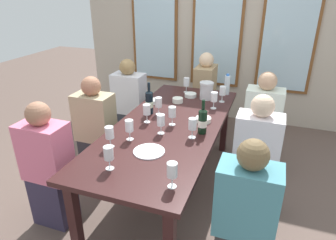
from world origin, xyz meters
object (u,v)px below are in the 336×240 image
wine_glass_5 (172,113)px  wine_glass_0 (161,121)px  water_bottle (227,85)px  wine_glass_6 (159,103)px  white_plate_0 (149,151)px  metal_pitcher (206,91)px  seated_person_6 (205,96)px  seated_person_4 (130,106)px  wine_bottle_1 (149,102)px  wine_bottle_0 (203,121)px  tasting_bowl_2 (178,100)px  tasting_bowl_1 (191,95)px  wine_glass_1 (214,97)px  wine_glass_9 (186,83)px  tasting_bowl_0 (203,120)px  wine_glass_8 (109,133)px  seated_person_2 (96,132)px  wine_glass_7 (193,124)px  dining_table (169,131)px  seated_person_5 (261,125)px  wine_glass_3 (223,92)px  seated_person_1 (244,221)px  wine_glass_2 (109,154)px  tasting_bowl_3 (155,101)px  wine_glass_11 (129,126)px  wine_glass_10 (147,110)px  seated_person_3 (255,158)px  seated_person_0 (49,169)px  wine_glass_4 (172,171)px

wine_glass_5 → wine_glass_0: bearing=-99.7°
water_bottle → wine_glass_6: water_bottle is taller
white_plate_0 → water_bottle: size_ratio=1.01×
metal_pitcher → seated_person_6: (-0.17, 0.67, -0.31)m
water_bottle → seated_person_4: size_ratio=0.22×
water_bottle → metal_pitcher: bearing=-129.1°
white_plate_0 → wine_bottle_1: wine_bottle_1 is taller
wine_bottle_0 → tasting_bowl_2: size_ratio=2.63×
tasting_bowl_1 → wine_glass_5: size_ratio=0.76×
wine_glass_1 → wine_glass_9: (-0.41, 0.39, -0.00)m
wine_glass_0 → seated_person_4: bearing=129.3°
tasting_bowl_0 → wine_glass_1: bearing=86.6°
metal_pitcher → wine_glass_8: bearing=-109.1°
metal_pitcher → seated_person_2: size_ratio=0.17×
wine_glass_0 → wine_glass_9: (-0.11, 1.10, -0.00)m
wine_glass_8 → wine_glass_0: bearing=50.7°
tasting_bowl_2 → wine_glass_7: 0.83m
dining_table → wine_glass_6: (-0.17, 0.18, 0.19)m
wine_glass_7 → seated_person_4: bearing=138.2°
wine_bottle_0 → seated_person_5: size_ratio=0.27×
metal_pitcher → tasting_bowl_2: metal_pitcher is taller
seated_person_2 → seated_person_6: 1.65m
wine_glass_0 → wine_glass_3: size_ratio=1.00×
tasting_bowl_2 → seated_person_2: seated_person_2 is taller
white_plate_0 → seated_person_6: seated_person_6 is taller
wine_glass_3 → seated_person_1: (0.44, -1.51, -0.33)m
wine_glass_0 → seated_person_5: size_ratio=0.16×
wine_bottle_1 → wine_glass_2: bearing=-82.8°
wine_glass_3 → seated_person_1: seated_person_1 is taller
tasting_bowl_3 → wine_glass_5: bearing=-52.1°
water_bottle → wine_glass_11: water_bottle is taller
wine_glass_6 → wine_glass_5: bearing=-42.4°
tasting_bowl_1 → wine_glass_10: size_ratio=0.76×
dining_table → wine_bottle_1: size_ratio=6.96×
seated_person_3 → seated_person_6: bearing=119.2°
wine_bottle_1 → wine_glass_0: bearing=-54.6°
metal_pitcher → seated_person_2: bearing=-141.2°
metal_pitcher → tasting_bowl_3: metal_pitcher is taller
water_bottle → seated_person_0: seated_person_0 is taller
tasting_bowl_2 → seated_person_3: bearing=-30.7°
white_plate_0 → wine_glass_4: wine_glass_4 is taller
tasting_bowl_2 → wine_glass_6: size_ratio=0.66×
metal_pitcher → wine_glass_11: (-0.37, -1.15, 0.03)m
tasting_bowl_1 → wine_glass_8: wine_glass_8 is taller
metal_pitcher → water_bottle: 0.30m
seated_person_1 → seated_person_3: same height
wine_glass_10 → seated_person_3: bearing=3.1°
seated_person_1 → wine_bottle_0: bearing=123.2°
wine_glass_9 → seated_person_0: seated_person_0 is taller
white_plate_0 → wine_glass_7: size_ratio=1.39×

